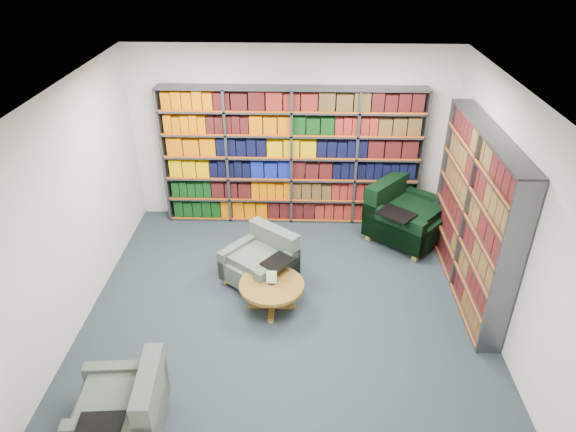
{
  "coord_description": "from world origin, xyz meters",
  "views": [
    {
      "loc": [
        0.18,
        -5.05,
        4.32
      ],
      "look_at": [
        0.0,
        0.6,
        1.05
      ],
      "focal_mm": 32.0,
      "sensor_mm": 36.0,
      "label": 1
    }
  ],
  "objects_px": {
    "chair_teal_left": "(263,262)",
    "chair_teal_front": "(128,408)",
    "coffee_table": "(272,289)",
    "chair_green_right": "(402,216)"
  },
  "relations": [
    {
      "from": "coffee_table",
      "to": "chair_teal_front",
      "type": "bearing_deg",
      "value": -124.33
    },
    {
      "from": "chair_green_right",
      "to": "chair_teal_left",
      "type": "bearing_deg",
      "value": -150.44
    },
    {
      "from": "coffee_table",
      "to": "chair_teal_left",
      "type": "bearing_deg",
      "value": 103.88
    },
    {
      "from": "chair_teal_front",
      "to": "coffee_table",
      "type": "xyz_separation_m",
      "value": [
        1.26,
        1.85,
        0.01
      ]
    },
    {
      "from": "chair_green_right",
      "to": "coffee_table",
      "type": "relative_size",
      "value": 1.72
    },
    {
      "from": "chair_teal_left",
      "to": "chair_teal_front",
      "type": "bearing_deg",
      "value": -114.38
    },
    {
      "from": "chair_green_right",
      "to": "coffee_table",
      "type": "height_order",
      "value": "chair_green_right"
    },
    {
      "from": "chair_teal_front",
      "to": "chair_green_right",
      "type": "bearing_deg",
      "value": 48.79
    },
    {
      "from": "chair_teal_left",
      "to": "chair_teal_front",
      "type": "xyz_separation_m",
      "value": [
        -1.11,
        -2.46,
        0.0
      ]
    },
    {
      "from": "chair_teal_left",
      "to": "chair_green_right",
      "type": "xyz_separation_m",
      "value": [
        2.06,
        1.17,
        0.08
      ]
    }
  ]
}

